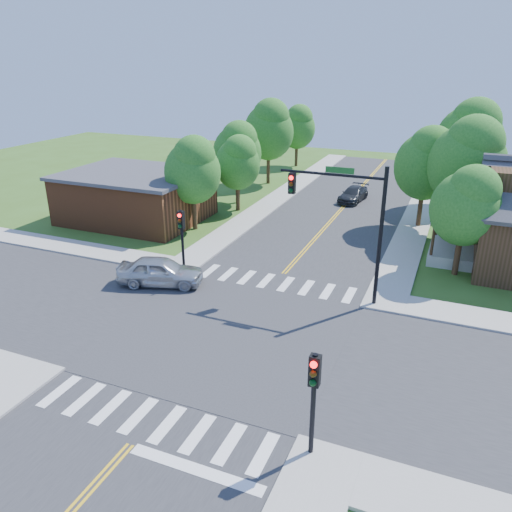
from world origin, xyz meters
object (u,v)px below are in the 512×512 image
at_px(signal_pole_se, 314,387).
at_px(car_silver, 160,272).
at_px(signal_pole_nw, 182,229).
at_px(car_dgrey, 353,195).
at_px(signal_mast_ne, 348,211).

distance_m(signal_pole_se, car_silver, 14.76).
relative_size(signal_pole_se, car_silver, 0.75).
bearing_deg(signal_pole_se, signal_pole_nw, 135.00).
relative_size(car_silver, car_dgrey, 1.15).
bearing_deg(signal_pole_se, car_silver, 141.45).
xyz_separation_m(signal_mast_ne, signal_pole_nw, (-9.51, -0.01, -2.19)).
bearing_deg(car_dgrey, signal_mast_ne, -72.72).
bearing_deg(signal_mast_ne, signal_pole_se, -81.44).
xyz_separation_m(signal_mast_ne, signal_pole_se, (1.69, -11.21, -2.19)).
distance_m(signal_pole_se, car_dgrey, 30.79).
height_order(signal_pole_nw, car_silver, signal_pole_nw).
height_order(signal_pole_se, car_silver, signal_pole_se).
height_order(signal_pole_nw, car_dgrey, signal_pole_nw).
distance_m(signal_mast_ne, signal_pole_nw, 9.76).
bearing_deg(signal_pole_nw, car_dgrey, 72.72).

